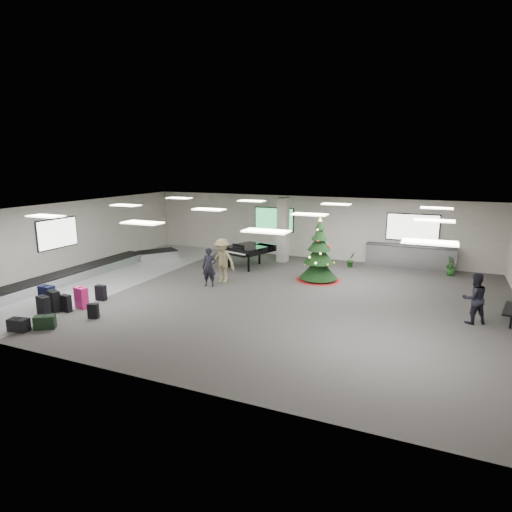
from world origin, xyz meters
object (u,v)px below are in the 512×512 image
at_px(baggage_carousel, 96,269).
at_px(pink_suitcase, 81,298).
at_px(traveler_b, 222,261).
at_px(traveler_bench, 474,298).
at_px(service_counter, 410,257).
at_px(traveler_a, 209,267).
at_px(grand_piano, 248,249).
at_px(potted_plant_right, 451,267).
at_px(potted_plant_left, 351,260).
at_px(christmas_tree, 319,259).

relative_size(baggage_carousel, pink_suitcase, 12.96).
relative_size(traveler_b, traveler_bench, 1.15).
xyz_separation_m(service_counter, traveler_a, (-7.18, -6.42, 0.24)).
bearing_deg(baggage_carousel, traveler_bench, 0.15).
xyz_separation_m(grand_piano, traveler_bench, (9.44, -3.86, -0.05)).
relative_size(service_counter, pink_suitcase, 5.41).
bearing_deg(potted_plant_right, potted_plant_left, -176.64).
height_order(traveler_a, traveler_bench, traveler_bench).
height_order(christmas_tree, potted_plant_left, christmas_tree).
bearing_deg(potted_plant_left, traveler_bench, -49.39).
distance_m(baggage_carousel, potted_plant_right, 15.83).
relative_size(traveler_b, potted_plant_right, 2.58).
xyz_separation_m(service_counter, grand_piano, (-7.09, -2.83, 0.31)).
bearing_deg(christmas_tree, traveler_b, -151.92).
relative_size(christmas_tree, grand_piano, 1.09).
bearing_deg(traveler_bench, service_counter, -97.07).
height_order(baggage_carousel, potted_plant_left, potted_plant_left).
height_order(pink_suitcase, grand_piano, grand_piano).
relative_size(grand_piano, traveler_a, 1.58).
relative_size(baggage_carousel, traveler_bench, 6.06).
bearing_deg(traveler_b, baggage_carousel, -163.28).
bearing_deg(service_counter, baggage_carousel, -152.33).
xyz_separation_m(pink_suitcase, traveler_bench, (12.25, 3.79, 0.44)).
bearing_deg(pink_suitcase, potted_plant_left, 63.67).
xyz_separation_m(baggage_carousel, service_counter, (12.84, 6.73, 0.33)).
bearing_deg(potted_plant_left, grand_piano, -157.26).
bearing_deg(grand_piano, baggage_carousel, -127.67).
bearing_deg(traveler_bench, potted_plant_left, -75.78).
relative_size(service_counter, potted_plant_right, 5.66).
bearing_deg(baggage_carousel, potted_plant_left, 29.46).
distance_m(baggage_carousel, traveler_bench, 15.20).
distance_m(grand_piano, potted_plant_left, 4.91).
bearing_deg(grand_piano, pink_suitcase, -92.04).
bearing_deg(pink_suitcase, potted_plant_right, 51.13).
height_order(traveler_b, potted_plant_left, traveler_b).
height_order(baggage_carousel, potted_plant_right, potted_plant_right).
bearing_deg(potted_plant_left, pink_suitcase, -127.50).
xyz_separation_m(baggage_carousel, pink_suitcase, (2.93, -3.75, 0.15)).
distance_m(service_counter, pink_suitcase, 14.42).
xyz_separation_m(traveler_bench, potted_plant_right, (-0.56, 6.01, -0.44)).
relative_size(grand_piano, traveler_b, 1.34).
xyz_separation_m(service_counter, traveler_bench, (2.35, -6.69, 0.25)).
distance_m(baggage_carousel, traveler_b, 6.00).
xyz_separation_m(baggage_carousel, grand_piano, (5.75, 3.90, 0.64)).
distance_m(traveler_a, potted_plant_left, 7.16).
height_order(service_counter, traveler_b, traveler_b).
distance_m(service_counter, potted_plant_right, 1.92).
height_order(pink_suitcase, potted_plant_left, pink_suitcase).
distance_m(christmas_tree, traveler_bench, 6.43).
relative_size(pink_suitcase, grand_piano, 0.30).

